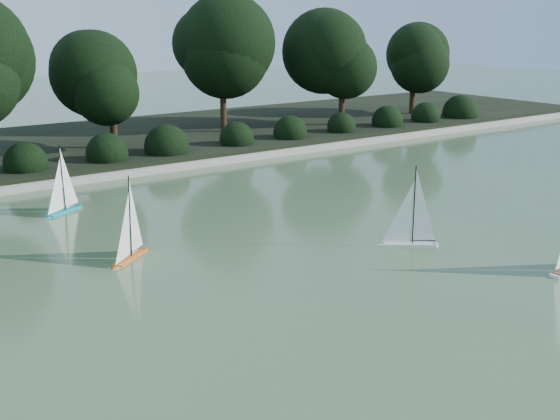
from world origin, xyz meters
The scene contains 8 objects.
ground centered at (0.00, 0.00, 0.00)m, with size 80.00×80.00×0.00m, color #3B5533.
pond_coping centered at (0.00, 9.00, 0.09)m, with size 40.00×0.35×0.18m, color gray.
far_bank centered at (0.00, 13.00, 0.15)m, with size 40.00×8.00×0.30m, color black.
tree_line centered at (1.23, 11.44, 2.64)m, with size 26.31×3.93×4.39m.
shrub_hedge centered at (0.00, 9.90, 0.45)m, with size 29.10×1.10×1.10m.
sailboat_white_a centered at (2.02, 1.08, 0.24)m, with size 0.97×0.79×1.52m.
sailboat_orange centered at (-2.24, 3.18, 0.23)m, with size 0.95×0.77×1.50m.
sailboat_teal centered at (-2.16, 6.63, 0.23)m, with size 1.00×0.66×1.48m.
Camera 1 is at (-6.54, -7.12, 3.89)m, focal length 45.00 mm.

